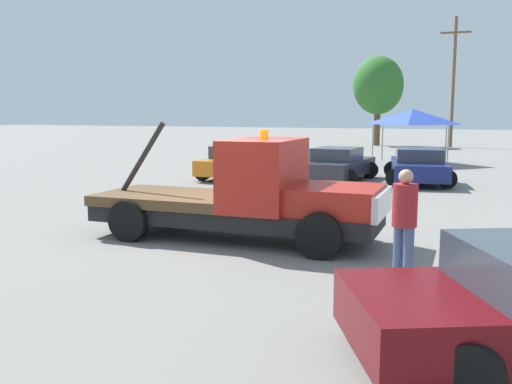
{
  "coord_description": "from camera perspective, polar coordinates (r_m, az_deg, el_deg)",
  "views": [
    {
      "loc": [
        4.63,
        -11.17,
        2.75
      ],
      "look_at": [
        0.5,
        0.0,
        1.05
      ],
      "focal_mm": 40.0,
      "sensor_mm": 36.0,
      "label": 1
    }
  ],
  "objects": [
    {
      "name": "utility_pole",
      "position": [
        46.46,
        19.14,
        10.62
      ],
      "size": [
        2.2,
        0.24,
        9.75
      ],
      "color": "brown",
      "rests_on": "ground"
    },
    {
      "name": "tow_truck",
      "position": [
        12.08,
        -0.51,
        -0.54
      ],
      "size": [
        6.31,
        2.29,
        2.51
      ],
      "rotation": [
        0.0,
        0.0,
        -0.01
      ],
      "color": "black",
      "rests_on": "ground"
    },
    {
      "name": "canopy_tent_blue",
      "position": [
        30.99,
        15.4,
        7.26
      ],
      "size": [
        3.58,
        3.58,
        2.85
      ],
      "color": "#9E9EA3",
      "rests_on": "ground"
    },
    {
      "name": "parked_car_charcoal",
      "position": [
        22.55,
        8.22,
        2.68
      ],
      "size": [
        2.67,
        4.65,
        1.34
      ],
      "rotation": [
        0.0,
        0.0,
        1.48
      ],
      "color": "#2D2D33",
      "rests_on": "ground"
    },
    {
      "name": "ground_plane",
      "position": [
        12.39,
        -2.18,
        -4.7
      ],
      "size": [
        160.0,
        160.0,
        0.0
      ],
      "primitive_type": "plane",
      "color": "gray"
    },
    {
      "name": "parked_car_orange",
      "position": [
        23.65,
        -1.68,
        3.02
      ],
      "size": [
        2.66,
        4.69,
        1.34
      ],
      "rotation": [
        0.0,
        0.0,
        1.51
      ],
      "color": "orange",
      "rests_on": "ground"
    },
    {
      "name": "tree_left",
      "position": [
        46.9,
        12.12,
        10.36
      ],
      "size": [
        3.95,
        3.95,
        7.06
      ],
      "color": "brown",
      "rests_on": "ground"
    },
    {
      "name": "parked_car_navy",
      "position": [
        22.79,
        15.92,
        2.52
      ],
      "size": [
        2.96,
        4.87,
        1.34
      ],
      "rotation": [
        0.0,
        0.0,
        1.72
      ],
      "color": "navy",
      "rests_on": "ground"
    },
    {
      "name": "person_near_truck",
      "position": [
        9.58,
        14.63,
        -2.36
      ],
      "size": [
        0.4,
        0.4,
        1.82
      ],
      "rotation": [
        0.0,
        0.0,
        4.1
      ],
      "color": "#475B84",
      "rests_on": "ground"
    }
  ]
}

